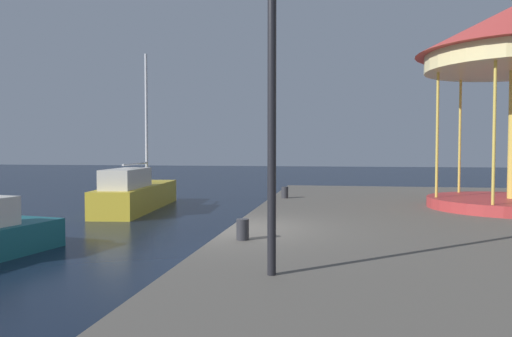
{
  "coord_description": "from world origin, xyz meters",
  "views": [
    {
      "loc": [
        2.39,
        -10.47,
        2.54
      ],
      "look_at": [
        -0.23,
        4.99,
        1.9
      ],
      "focal_mm": 34.52,
      "sensor_mm": 36.0,
      "label": 1
    }
  ],
  "objects_px": {
    "sailboat_yellow": "(136,193)",
    "bollard_south": "(285,192)",
    "bollard_center": "(243,229)",
    "lamp_post_mid_promenade": "(272,57)"
  },
  "relations": [
    {
      "from": "sailboat_yellow",
      "to": "bollard_south",
      "type": "height_order",
      "value": "sailboat_yellow"
    },
    {
      "from": "bollard_center",
      "to": "bollard_south",
      "type": "xyz_separation_m",
      "value": [
        -0.07,
        8.0,
        0.0
      ]
    },
    {
      "from": "lamp_post_mid_promenade",
      "to": "bollard_center",
      "type": "height_order",
      "value": "lamp_post_mid_promenade"
    },
    {
      "from": "lamp_post_mid_promenade",
      "to": "sailboat_yellow",
      "type": "bearing_deg",
      "value": 120.55
    },
    {
      "from": "lamp_post_mid_promenade",
      "to": "bollard_south",
      "type": "relative_size",
      "value": 10.9
    },
    {
      "from": "sailboat_yellow",
      "to": "lamp_post_mid_promenade",
      "type": "bearing_deg",
      "value": -59.45
    },
    {
      "from": "sailboat_yellow",
      "to": "bollard_center",
      "type": "bearing_deg",
      "value": -57.06
    },
    {
      "from": "lamp_post_mid_promenade",
      "to": "bollard_south",
      "type": "bearing_deg",
      "value": 95.28
    },
    {
      "from": "sailboat_yellow",
      "to": "lamp_post_mid_promenade",
      "type": "height_order",
      "value": "sailboat_yellow"
    },
    {
      "from": "bollard_south",
      "to": "lamp_post_mid_promenade",
      "type": "bearing_deg",
      "value": -84.72
    }
  ]
}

